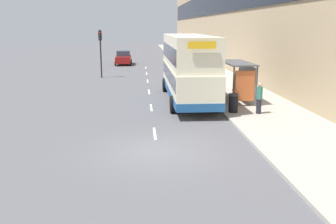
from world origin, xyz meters
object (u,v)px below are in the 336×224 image
double_decker_bus_near (188,67)px  pedestrian_at_shelter (235,82)px  pedestrian_2 (217,78)px  pedestrian_1 (252,80)px  bus_shelter (241,74)px  traffic_light_far_kerb (100,46)px  litter_bin (233,103)px  car_0 (123,58)px  pedestrian_3 (259,98)px

double_decker_bus_near → pedestrian_at_shelter: (3.63, 1.76, -1.34)m
pedestrian_2 → pedestrian_1: bearing=-40.4°
bus_shelter → traffic_light_far_kerb: traffic_light_far_kerb is taller
pedestrian_1 → litter_bin: (-2.86, -6.00, -0.40)m
car_0 → litter_bin: car_0 is taller
pedestrian_at_shelter → pedestrian_2: size_ratio=0.97×
bus_shelter → pedestrian_2: bus_shelter is taller
pedestrian_at_shelter → pedestrian_2: bearing=114.3°
traffic_light_far_kerb → pedestrian_2: bearing=-41.1°
double_decker_bus_near → traffic_light_far_kerb: 13.95m
pedestrian_3 → traffic_light_far_kerb: traffic_light_far_kerb is taller
car_0 → pedestrian_at_shelter: (8.93, -22.86, 0.07)m
pedestrian_at_shelter → pedestrian_3: 6.34m
pedestrian_3 → litter_bin: size_ratio=1.63×
pedestrian_2 → traffic_light_far_kerb: (-9.62, 8.38, 2.10)m
double_decker_bus_near → pedestrian_at_shelter: 4.25m
bus_shelter → pedestrian_2: (-0.55, 4.73, -0.90)m
bus_shelter → pedestrian_2: bearing=96.6°
bus_shelter → double_decker_bus_near: size_ratio=0.37×
pedestrian_3 → bus_shelter: bearing=91.6°
pedestrian_2 → traffic_light_far_kerb: size_ratio=0.36×
pedestrian_at_shelter → pedestrian_1: 1.31m
double_decker_bus_near → bus_shelter: bearing=-16.9°
pedestrian_3 → double_decker_bus_near: bearing=126.6°
pedestrian_1 → litter_bin: size_ratio=1.74×
double_decker_bus_near → pedestrian_1: double_decker_bus_near is taller
traffic_light_far_kerb → bus_shelter: bearing=-52.2°
pedestrian_1 → traffic_light_far_kerb: 15.76m
traffic_light_far_kerb → pedestrian_1: bearing=-40.9°
pedestrian_at_shelter → pedestrian_1: pedestrian_1 is taller
pedestrian_2 → litter_bin: bearing=-94.9°
pedestrian_1 → pedestrian_3: (-1.53, -6.44, -0.06)m
double_decker_bus_near → car_0: 25.22m
pedestrian_2 → traffic_light_far_kerb: traffic_light_far_kerb is taller
car_0 → pedestrian_2: (8.05, -20.89, 0.10)m
pedestrian_1 → pedestrian_2: 2.87m
double_decker_bus_near → pedestrian_1: (4.93, 1.87, -1.21)m
car_0 → pedestrian_2: car_0 is taller
pedestrian_1 → litter_bin: 6.66m
bus_shelter → pedestrian_at_shelter: 2.93m
double_decker_bus_near → car_0: bearing=102.1°
pedestrian_3 → traffic_light_far_kerb: (-10.27, 16.68, 2.06)m
pedestrian_2 → car_0: bearing=111.1°
traffic_light_far_kerb → pedestrian_at_shelter: bearing=-44.6°
litter_bin → traffic_light_far_kerb: traffic_light_far_kerb is taller
pedestrian_3 → traffic_light_far_kerb: 19.70m
double_decker_bus_near → pedestrian_1: 5.41m
pedestrian_2 → double_decker_bus_near: bearing=-126.4°
pedestrian_at_shelter → pedestrian_3: (-0.24, -6.33, 0.07)m
double_decker_bus_near → pedestrian_1: size_ratio=6.16×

